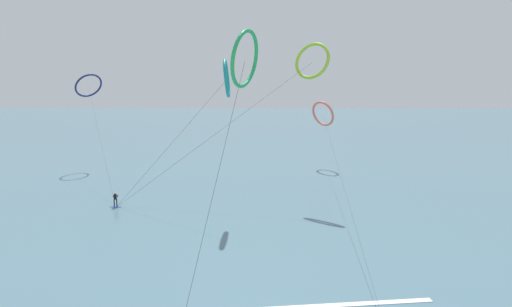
# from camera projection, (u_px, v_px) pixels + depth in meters

# --- Properties ---
(sea_water) EXTENTS (400.00, 200.00, 0.08)m
(sea_water) POSITION_uv_depth(u_px,v_px,m) (264.00, 132.00, 120.75)
(sea_water) COLOR slate
(sea_water) RESTS_ON ground
(surfer_cobalt) EXTENTS (1.40, 0.68, 1.70)m
(surfer_cobalt) POSITION_uv_depth(u_px,v_px,m) (115.00, 201.00, 49.62)
(surfer_cobalt) COLOR #2647B7
(surfer_cobalt) RESTS_ON ground
(kite_lime) EXTENTS (24.57, 7.24, 18.55)m
(kite_lime) POSITION_uv_depth(u_px,v_px,m) (312.00, 61.00, 51.59)
(kite_lime) COLOR #8CC62D
(kite_lime) RESTS_ON ground
(kite_navy) EXTENTS (14.30, 26.16, 15.16)m
(kite_navy) POSITION_uv_depth(u_px,v_px,m) (89.00, 86.00, 71.06)
(kite_navy) COLOR navy
(kite_navy) RESTS_ON ground
(kite_emerald) EXTENTS (4.41, 12.66, 17.70)m
(kite_emerald) POSITION_uv_depth(u_px,v_px,m) (245.00, 59.00, 31.03)
(kite_emerald) COLOR #199351
(kite_emerald) RESTS_ON ground
(kite_coral) EXTENTS (4.55, 53.28, 10.87)m
(kite_coral) POSITION_uv_depth(u_px,v_px,m) (323.00, 114.00, 71.62)
(kite_coral) COLOR #EA7260
(kite_coral) RESTS_ON ground
(kite_teal) EXTENTS (13.20, 4.03, 16.36)m
(kite_teal) POSITION_uv_depth(u_px,v_px,m) (227.00, 78.00, 45.83)
(kite_teal) COLOR teal
(kite_teal) RESTS_ON ground
(wave_crest_far) EXTENTS (12.41, 2.19, 0.12)m
(wave_crest_far) POSITION_uv_depth(u_px,v_px,m) (338.00, 306.00, 28.08)
(wave_crest_far) COLOR white
(wave_crest_far) RESTS_ON ground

